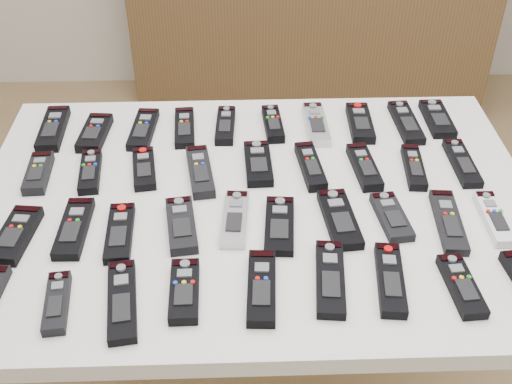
{
  "coord_description": "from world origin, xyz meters",
  "views": [
    {
      "loc": [
        -0.14,
        -1.15,
        1.67
      ],
      "look_at": [
        -0.1,
        -0.04,
        0.8
      ],
      "focal_mm": 45.0,
      "sensor_mm": 36.0,
      "label": 1
    }
  ],
  "objects_px": {
    "remote_23": "(235,219)",
    "remote_1": "(95,133)",
    "remote_20": "(74,228)",
    "remote_10": "(38,173)",
    "remote_13": "(200,172)",
    "remote_7": "(360,123)",
    "remote_34": "(330,278)",
    "remote_14": "(258,164)",
    "remote_36": "(462,286)",
    "remote_35": "(390,279)",
    "remote_8": "(406,122)",
    "remote_30": "(57,303)",
    "remote_25": "(340,219)",
    "remote_11": "(90,172)",
    "sideboard": "(309,21)",
    "remote_3": "(185,128)",
    "table": "(256,219)",
    "remote_18": "(462,163)",
    "remote_0": "(53,129)",
    "remote_21": "(120,233)",
    "remote_5": "(273,124)",
    "remote_31": "(122,301)",
    "remote_27": "(448,222)",
    "remote_26": "(392,217)",
    "remote_17": "(414,167)",
    "remote_19": "(16,235)",
    "remote_33": "(262,287)",
    "remote_6": "(316,124)",
    "remote_15": "(310,166)",
    "remote_4": "(225,125)",
    "remote_9": "(437,119)",
    "remote_16": "(364,167)",
    "remote_2": "(143,129)",
    "remote_28": "(494,218)",
    "remote_32": "(184,291)"
  },
  "relations": [
    {
      "from": "remote_1",
      "to": "remote_3",
      "type": "relative_size",
      "value": 0.89
    },
    {
      "from": "remote_26",
      "to": "remote_35",
      "type": "bearing_deg",
      "value": -109.09
    },
    {
      "from": "remote_11",
      "to": "remote_34",
      "type": "height_order",
      "value": "same"
    },
    {
      "from": "remote_11",
      "to": "remote_34",
      "type": "bearing_deg",
      "value": -40.68
    },
    {
      "from": "remote_7",
      "to": "remote_35",
      "type": "bearing_deg",
      "value": -91.54
    },
    {
      "from": "remote_18",
      "to": "table",
      "type": "bearing_deg",
      "value": -168.04
    },
    {
      "from": "remote_4",
      "to": "remote_7",
      "type": "distance_m",
      "value": 0.35
    },
    {
      "from": "remote_28",
      "to": "remote_31",
      "type": "relative_size",
      "value": 0.85
    },
    {
      "from": "remote_20",
      "to": "remote_23",
      "type": "xyz_separation_m",
      "value": [
        0.34,
        0.02,
        -0.0
      ]
    },
    {
      "from": "table",
      "to": "remote_1",
      "type": "relative_size",
      "value": 8.08
    },
    {
      "from": "remote_23",
      "to": "remote_1",
      "type": "bearing_deg",
      "value": 140.05
    },
    {
      "from": "remote_35",
      "to": "remote_5",
      "type": "bearing_deg",
      "value": 115.36
    },
    {
      "from": "remote_0",
      "to": "remote_21",
      "type": "distance_m",
      "value": 0.46
    },
    {
      "from": "remote_0",
      "to": "remote_20",
      "type": "distance_m",
      "value": 0.41
    },
    {
      "from": "remote_1",
      "to": "remote_15",
      "type": "relative_size",
      "value": 0.89
    },
    {
      "from": "remote_10",
      "to": "remote_14",
      "type": "relative_size",
      "value": 0.89
    },
    {
      "from": "remote_9",
      "to": "remote_14",
      "type": "distance_m",
      "value": 0.51
    },
    {
      "from": "remote_7",
      "to": "remote_16",
      "type": "distance_m",
      "value": 0.2
    },
    {
      "from": "remote_33",
      "to": "remote_1",
      "type": "bearing_deg",
      "value": 129.36
    },
    {
      "from": "remote_17",
      "to": "remote_21",
      "type": "distance_m",
      "value": 0.69
    },
    {
      "from": "remote_2",
      "to": "remote_14",
      "type": "distance_m",
      "value": 0.33
    },
    {
      "from": "remote_14",
      "to": "remote_21",
      "type": "relative_size",
      "value": 0.95
    },
    {
      "from": "remote_25",
      "to": "remote_30",
      "type": "distance_m",
      "value": 0.59
    },
    {
      "from": "sideboard",
      "to": "remote_25",
      "type": "distance_m",
      "value": 1.94
    },
    {
      "from": "remote_33",
      "to": "remote_35",
      "type": "xyz_separation_m",
      "value": [
        0.25,
        0.01,
        -0.0
      ]
    },
    {
      "from": "remote_14",
      "to": "remote_23",
      "type": "height_order",
      "value": "remote_14"
    },
    {
      "from": "remote_26",
      "to": "remote_21",
      "type": "bearing_deg",
      "value": 176.26
    },
    {
      "from": "remote_10",
      "to": "remote_13",
      "type": "bearing_deg",
      "value": -4.06
    },
    {
      "from": "remote_36",
      "to": "remote_3",
      "type": "bearing_deg",
      "value": 129.78
    },
    {
      "from": "remote_3",
      "to": "remote_21",
      "type": "height_order",
      "value": "remote_21"
    },
    {
      "from": "remote_4",
      "to": "remote_33",
      "type": "distance_m",
      "value": 0.58
    },
    {
      "from": "table",
      "to": "remote_18",
      "type": "xyz_separation_m",
      "value": [
        0.49,
        0.11,
        0.07
      ]
    },
    {
      "from": "remote_8",
      "to": "remote_16",
      "type": "bearing_deg",
      "value": -128.44
    },
    {
      "from": "remote_3",
      "to": "remote_10",
      "type": "relative_size",
      "value": 1.2
    },
    {
      "from": "remote_13",
      "to": "remote_19",
      "type": "bearing_deg",
      "value": -158.58
    },
    {
      "from": "remote_5",
      "to": "remote_27",
      "type": "distance_m",
      "value": 0.53
    },
    {
      "from": "remote_14",
      "to": "remote_36",
      "type": "bearing_deg",
      "value": -49.83
    },
    {
      "from": "remote_17",
      "to": "remote_20",
      "type": "height_order",
      "value": "same"
    },
    {
      "from": "remote_7",
      "to": "remote_34",
      "type": "distance_m",
      "value": 0.57
    },
    {
      "from": "remote_8",
      "to": "remote_30",
      "type": "height_order",
      "value": "same"
    },
    {
      "from": "remote_2",
      "to": "remote_16",
      "type": "bearing_deg",
      "value": -14.52
    },
    {
      "from": "remote_17",
      "to": "remote_18",
      "type": "bearing_deg",
      "value": 12.04
    },
    {
      "from": "remote_7",
      "to": "remote_9",
      "type": "xyz_separation_m",
      "value": [
        0.21,
        0.02,
        -0.0
      ]
    },
    {
      "from": "remote_11",
      "to": "remote_18",
      "type": "distance_m",
      "value": 0.88
    },
    {
      "from": "remote_6",
      "to": "remote_25",
      "type": "height_order",
      "value": "remote_6"
    },
    {
      "from": "remote_3",
      "to": "remote_11",
      "type": "bearing_deg",
      "value": -141.4
    },
    {
      "from": "remote_17",
      "to": "remote_21",
      "type": "bearing_deg",
      "value": -157.47
    },
    {
      "from": "remote_5",
      "to": "remote_31",
      "type": "relative_size",
      "value": 0.79
    },
    {
      "from": "remote_20",
      "to": "remote_27",
      "type": "height_order",
      "value": "remote_20"
    },
    {
      "from": "remote_14",
      "to": "remote_32",
      "type": "distance_m",
      "value": 0.43
    }
  ]
}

